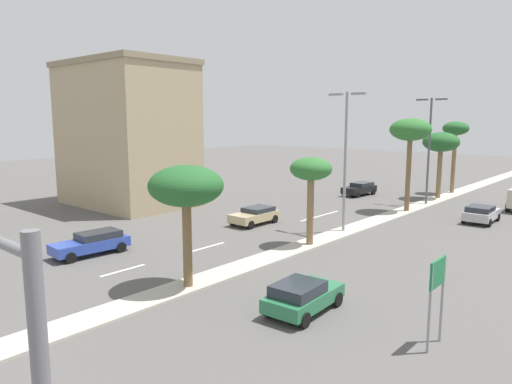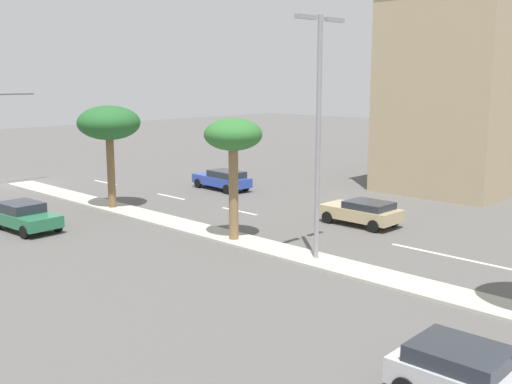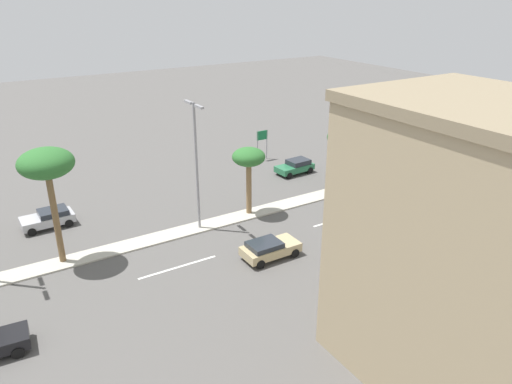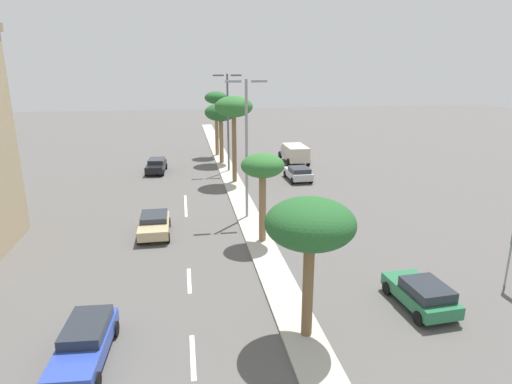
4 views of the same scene
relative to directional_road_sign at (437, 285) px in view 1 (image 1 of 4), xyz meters
The scene contains 20 objects.
ground_plane 20.51m from the directional_road_sign, 124.30° to the left, with size 160.00×160.00×0.00m, color #565451.
median_curb 28.25m from the directional_road_sign, 114.06° to the left, with size 1.80×79.93×0.12m, color #B7B2A3.
lane_stripe_trailing 16.44m from the directional_road_sign, behind, with size 0.20×2.80×0.01m, color silver.
lane_stripe_left 16.72m from the directional_road_sign, 166.34° to the left, with size 0.20×2.80×0.01m, color silver.
lane_stripe_center 22.47m from the directional_road_sign, 136.03° to the left, with size 0.20×2.80×0.01m, color silver.
lane_stripe_rear 24.51m from the directional_road_sign, 131.23° to the left, with size 0.20×2.80×0.01m, color silver.
directional_road_sign is the anchor object (origin of this frame).
commercial_building 34.72m from the directional_road_sign, 164.01° to the left, with size 12.77×8.50×13.47m.
palm_tree_near 11.78m from the directional_road_sign, behind, with size 3.59×3.59×5.93m.
palm_tree_front 14.33m from the directional_road_sign, 143.20° to the left, with size 2.69×2.69×5.67m.
palm_tree_outboard 26.43m from the directional_road_sign, 115.69° to the left, with size 3.53×3.53×8.11m.
palm_tree_center 38.81m from the directional_road_sign, 107.92° to the left, with size 2.73×2.73×7.78m.
palm_tree_left 34.37m from the directional_road_sign, 110.03° to the left, with size 3.61×3.61×6.72m.
street_lamp_rear 17.91m from the directional_road_sign, 131.38° to the left, with size 2.90×0.24×9.93m.
street_lamp_inboard 30.48m from the directional_road_sign, 112.02° to the left, with size 2.90×0.24×9.99m.
sedan_blue_leading 20.31m from the directional_road_sign, behind, with size 2.10×4.66×1.36m.
sedan_tan_left 21.31m from the directional_road_sign, 149.04° to the left, with size 2.07×4.11×1.31m.
sedan_green_mid 5.68m from the directional_road_sign, behind, with size 2.19×4.02×1.40m.
sedan_black_far 34.62m from the directional_road_sign, 123.24° to the left, with size 2.19×4.42×1.37m.
sedan_silver_rear 23.76m from the directional_road_sign, 102.17° to the left, with size 2.17×3.98×1.38m.
Camera 1 is at (17.21, -2.14, 8.22)m, focal length 33.19 mm.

